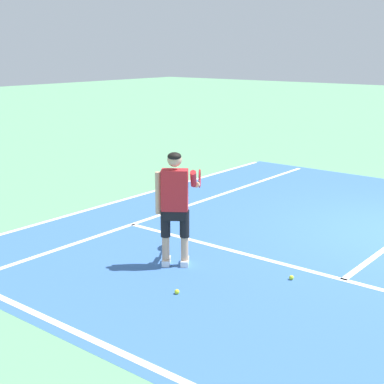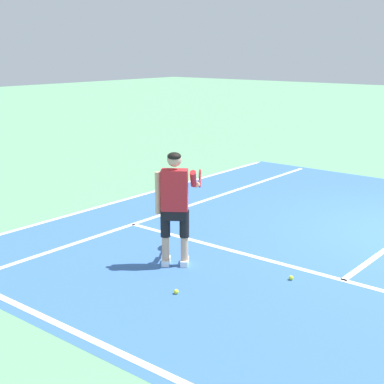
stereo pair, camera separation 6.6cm
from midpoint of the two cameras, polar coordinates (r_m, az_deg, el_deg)
court_inner_surface at (r=9.62m, az=18.53°, el=-5.57°), size 10.98×10.12×0.00m
line_service at (r=8.27m, az=14.75°, el=-8.53°), size 8.23×0.10×0.01m
line_singles_left at (r=11.57m, az=-0.86°, el=-1.48°), size 0.10×9.72×0.01m
line_doubles_left at (r=12.46m, az=-5.76°, el=-0.40°), size 0.10×9.72×0.01m
tennis_player at (r=8.23m, az=-1.90°, el=-0.90°), size 0.60×1.21×1.71m
tennis_ball_near_feet at (r=8.11m, az=9.75°, el=-8.48°), size 0.07×0.07×0.07m
tennis_ball_by_baseline at (r=7.57m, az=-1.78°, el=-10.00°), size 0.07×0.07×0.07m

